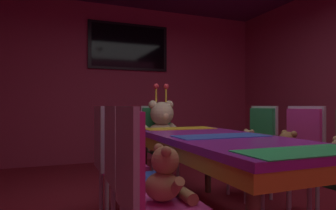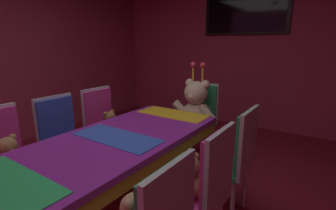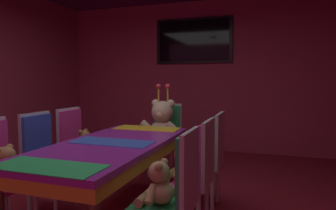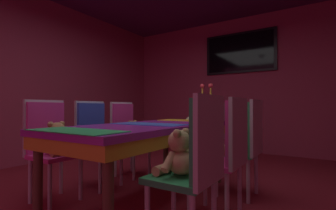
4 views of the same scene
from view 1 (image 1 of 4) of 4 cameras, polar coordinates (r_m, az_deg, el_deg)
wall_back at (r=5.41m, az=-7.86°, el=4.23°), size 5.20×0.12×2.80m
banquet_table at (r=2.42m, az=10.34°, el=-8.12°), size 0.90×2.02×0.75m
chair_left_0 at (r=1.61m, az=-5.37°, el=-14.22°), size 0.42×0.41×0.98m
teddy_left_0 at (r=1.66m, az=-0.37°, el=-13.94°), size 0.26×0.33×0.31m
chair_left_1 at (r=2.14m, az=-8.88°, el=-10.71°), size 0.42×0.41×0.98m
chair_left_2 at (r=2.67m, az=-11.65°, el=-8.57°), size 0.42×0.41×0.98m
teddy_left_2 at (r=2.70m, az=-8.61°, el=-8.87°), size 0.23×0.30×0.28m
chair_right_1 at (r=2.95m, az=24.32°, el=-7.76°), size 0.42×0.41×0.98m
teddy_right_1 at (r=2.85m, az=22.26°, el=-8.18°), size 0.25×0.32×0.31m
chair_right_2 at (r=3.38m, az=17.22°, el=-6.79°), size 0.42×0.41×0.98m
teddy_right_2 at (r=3.30m, az=15.26°, el=-7.32°), size 0.22×0.29×0.27m
throne_chair at (r=3.82m, az=-2.00°, el=-6.02°), size 0.41×0.42×0.98m
king_teddy_bear at (r=3.66m, az=-1.14°, el=-4.39°), size 0.63×0.49×0.81m
wall_tv at (r=5.41m, az=-7.62°, el=11.19°), size 1.44×0.06×0.84m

